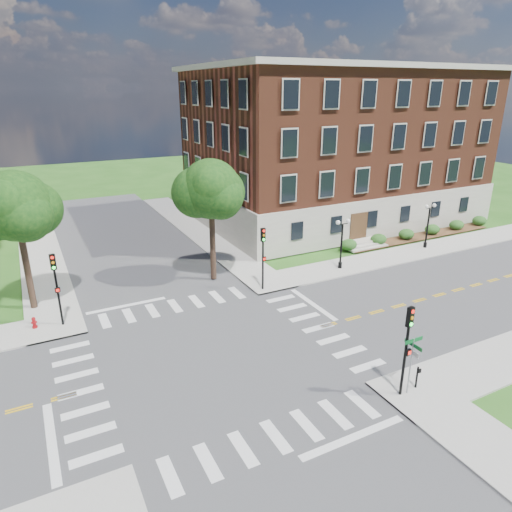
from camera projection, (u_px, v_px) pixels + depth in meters
name	position (u px, v px, depth m)	size (l,w,h in m)	color
ground	(214.00, 356.00, 26.03)	(160.00, 160.00, 0.00)	#245317
road_ew	(214.00, 356.00, 26.03)	(90.00, 12.00, 0.01)	#3D3D3F
road_ns	(214.00, 356.00, 26.03)	(12.00, 90.00, 0.01)	#3D3D3F
sidewalk_ne	(298.00, 241.00, 45.44)	(34.00, 34.00, 0.12)	#9E9B93
crosswalk_east	(318.00, 328.00, 29.12)	(2.20, 10.20, 0.02)	silver
stop_bar_east	(313.00, 304.00, 32.31)	(0.40, 5.50, 0.00)	silver
main_building	(334.00, 145.00, 51.80)	(30.60, 22.40, 16.50)	#AAA396
shrub_row	(419.00, 238.00, 46.62)	(18.00, 2.00, 1.30)	#234717
tree_c	(16.00, 207.00, 29.17)	(4.60, 4.60, 9.50)	black
tree_d	(211.00, 190.00, 33.97)	(4.50, 4.50, 9.47)	black
traffic_signal_se	(407.00, 340.00, 21.56)	(0.36, 0.41, 4.80)	black
traffic_signal_ne	(263.00, 251.00, 33.41)	(0.32, 0.35, 4.80)	black
traffic_signal_nw	(56.00, 281.00, 28.25)	(0.35, 0.40, 4.80)	black
twin_lamp_west	(342.00, 241.00, 37.72)	(1.36, 0.36, 4.23)	black
twin_lamp_east	(428.00, 223.00, 42.71)	(1.36, 0.36, 4.23)	black
street_sign_pole	(412.00, 355.00, 21.96)	(1.10, 1.10, 3.10)	gray
push_button_post	(417.00, 376.00, 22.90)	(0.14, 0.21, 1.20)	black
fire_hydrant	(34.00, 323.00, 28.78)	(0.35, 0.35, 0.75)	maroon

